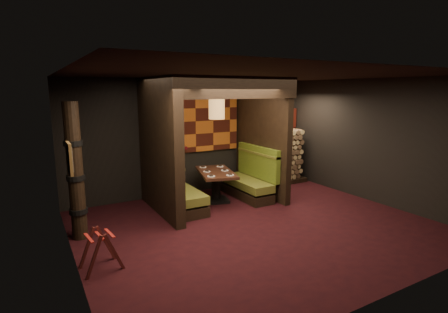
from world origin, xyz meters
TOP-DOWN VIEW (x-y plane):
  - floor at (0.00, 0.00)m, footprint 6.50×5.50m
  - ceiling at (0.00, 0.00)m, footprint 6.50×5.50m
  - wall_back at (0.00, 2.76)m, footprint 6.50×0.02m
  - wall_front at (0.00, -2.76)m, footprint 6.50×0.02m
  - wall_left at (-3.26, 0.00)m, footprint 0.02×5.50m
  - wall_right at (3.26, 0.00)m, footprint 0.02×5.50m
  - partition_left at (-1.35, 1.65)m, footprint 0.20×2.20m
  - partition_right at (1.30, 1.70)m, footprint 0.15×2.10m
  - header_beam at (-0.02, 0.70)m, footprint 2.85×0.18m
  - tapa_back_panel at (-0.02, 2.71)m, footprint 2.40×0.06m
  - tapa_side_panel at (-1.23, 1.82)m, footprint 0.04×1.85m
  - lacquer_shelf at (-0.60, 2.65)m, footprint 0.60×0.12m
  - booth_bench_left at (-0.96, 1.65)m, footprint 0.68×1.60m
  - booth_bench_right at (0.93, 1.65)m, footprint 0.68×1.60m
  - dining_table at (0.04, 1.74)m, footprint 1.08×1.52m
  - place_settings at (0.04, 1.74)m, footprint 0.85×1.20m
  - pendant_lamp at (0.04, 1.69)m, footprint 0.36×0.36m
  - framed_picture at (-3.22, 0.10)m, footprint 0.05×0.36m
  - luggage_rack at (-2.94, -0.22)m, footprint 0.62×0.47m
  - totem_column at (-3.05, 1.10)m, footprint 0.31×0.31m
  - firewood_stack at (2.29, 2.35)m, footprint 1.73×0.70m
  - mosaic_header at (2.29, 2.68)m, footprint 1.83×0.10m
  - bay_front_post at (1.39, 1.96)m, footprint 0.08×0.08m

SIDE VIEW (x-z plane):
  - floor at x=0.00m, z-range -0.02..0.00m
  - luggage_rack at x=-2.94m, z-range 0.00..0.63m
  - booth_bench_left at x=-0.96m, z-range -0.17..0.97m
  - booth_bench_right at x=0.93m, z-range -0.17..0.97m
  - dining_table at x=0.04m, z-range 0.13..0.85m
  - place_settings at x=0.04m, z-range 0.72..0.75m
  - firewood_stack at x=2.29m, z-range 0.00..1.50m
  - lacquer_shelf at x=-0.60m, z-range 1.15..1.21m
  - totem_column at x=-3.05m, z-range -0.01..2.39m
  - wall_back at x=0.00m, z-range 0.00..2.85m
  - wall_front at x=0.00m, z-range 0.00..2.85m
  - wall_left at x=-3.26m, z-range 0.00..2.85m
  - wall_right at x=3.26m, z-range 0.00..2.85m
  - partition_left at x=-1.35m, z-range 0.00..2.85m
  - partition_right at x=1.30m, z-range 0.00..2.85m
  - bay_front_post at x=1.39m, z-range 0.00..2.85m
  - framed_picture at x=-3.22m, z-range 1.39..1.85m
  - mosaic_header at x=2.29m, z-range 1.50..2.06m
  - tapa_back_panel at x=-0.02m, z-range 1.04..2.60m
  - tapa_side_panel at x=-1.23m, z-range 1.12..2.58m
  - pendant_lamp at x=0.04m, z-range 1.71..2.62m
  - header_beam at x=-0.02m, z-range 2.41..2.85m
  - ceiling at x=0.00m, z-range 2.85..2.87m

